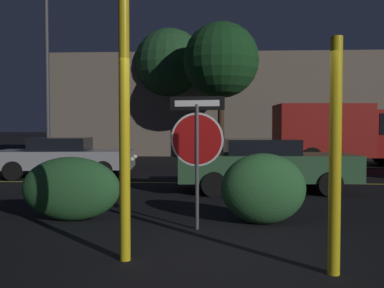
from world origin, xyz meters
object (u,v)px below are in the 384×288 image
(hedge_bush_1, at_px, (71,189))
(street_lamp, at_px, (47,38))
(stop_sign, at_px, (197,138))
(tree_0, at_px, (221,61))
(delivery_truck, at_px, (352,131))
(tree_1, at_px, (169,65))
(yellow_pole_right, at_px, (335,157))
(hedge_bush_2, at_px, (263,189))
(yellow_pole_left, at_px, (124,120))
(passing_car_2, at_px, (265,164))
(passing_car_1, at_px, (65,157))

(hedge_bush_1, relative_size, street_lamp, 0.22)
(stop_sign, height_order, tree_0, tree_0)
(delivery_truck, distance_m, tree_1, 11.12)
(yellow_pole_right, xyz_separation_m, street_lamp, (-8.76, 13.89, 4.25))
(yellow_pole_right, xyz_separation_m, hedge_bush_2, (-0.51, 2.50, -0.72))
(stop_sign, relative_size, yellow_pole_left, 0.62)
(stop_sign, distance_m, yellow_pole_left, 1.88)
(yellow_pole_left, xyz_separation_m, delivery_truck, (6.98, 13.36, -0.26))
(stop_sign, height_order, passing_car_2, stop_sign)
(passing_car_2, bearing_deg, street_lamp, -135.12)
(yellow_pole_left, xyz_separation_m, passing_car_1, (-3.87, 8.76, -1.07))
(yellow_pole_right, bearing_deg, stop_sign, 128.36)
(hedge_bush_1, xyz_separation_m, delivery_truck, (8.41, 11.17, 0.91))
(passing_car_1, height_order, tree_1, tree_1)
(passing_car_1, relative_size, street_lamp, 0.58)
(tree_1, bearing_deg, passing_car_1, -102.55)
(tree_1, bearing_deg, hedge_bush_1, -89.85)
(hedge_bush_2, height_order, street_lamp, street_lamp)
(passing_car_2, height_order, street_lamp, street_lamp)
(delivery_truck, height_order, tree_0, tree_0)
(yellow_pole_right, height_order, hedge_bush_1, yellow_pole_right)
(hedge_bush_1, relative_size, tree_0, 0.26)
(yellow_pole_right, height_order, tree_0, tree_0)
(hedge_bush_2, xyz_separation_m, tree_0, (-0.50, 14.00, 4.34))
(passing_car_1, xyz_separation_m, tree_0, (5.32, 7.35, 4.27))
(street_lamp, height_order, tree_0, street_lamp)
(stop_sign, bearing_deg, tree_0, 96.88)
(stop_sign, bearing_deg, hedge_bush_2, 31.04)
(passing_car_1, bearing_deg, hedge_bush_1, 14.43)
(yellow_pole_left, xyz_separation_m, street_lamp, (-6.31, 13.51, 3.84))
(stop_sign, relative_size, street_lamp, 0.27)
(hedge_bush_1, height_order, passing_car_2, passing_car_2)
(delivery_truck, relative_size, street_lamp, 0.77)
(hedge_bush_2, bearing_deg, stop_sign, -158.31)
(hedge_bush_2, relative_size, street_lamp, 0.18)
(yellow_pole_right, bearing_deg, passing_car_1, 124.65)
(tree_0, bearing_deg, tree_1, 130.63)
(tree_0, bearing_deg, delivery_truck, -26.40)
(hedge_bush_1, height_order, passing_car_1, passing_car_1)
(yellow_pole_left, distance_m, tree_0, 16.49)
(yellow_pole_left, distance_m, passing_car_1, 9.64)
(yellow_pole_left, relative_size, street_lamp, 0.43)
(yellow_pole_right, bearing_deg, hedge_bush_1, 146.41)
(passing_car_1, bearing_deg, passing_car_2, 59.11)
(passing_car_2, xyz_separation_m, tree_1, (-3.89, 13.68, 4.57))
(stop_sign, xyz_separation_m, yellow_pole_right, (1.62, -2.05, -0.15))
(yellow_pole_left, bearing_deg, tree_1, 94.32)
(hedge_bush_2, relative_size, delivery_truck, 0.23)
(stop_sign, height_order, hedge_bush_2, stop_sign)
(hedge_bush_1, relative_size, delivery_truck, 0.28)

